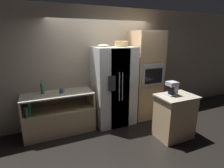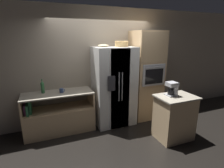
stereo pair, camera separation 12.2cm
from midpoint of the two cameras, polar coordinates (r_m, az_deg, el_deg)
The scene contains 11 objects.
ground_plane at distance 4.47m, azimuth -1.99°, elevation -13.00°, with size 20.00×20.00×0.00m, color black.
wall_back at distance 4.43m, azimuth -4.39°, elevation 5.93°, with size 12.00×0.06×2.80m.
counter_left at distance 4.21m, azimuth -17.62°, elevation -10.61°, with size 1.51×0.60×0.92m.
refrigerator at distance 4.23m, azimuth -0.19°, elevation -0.81°, with size 0.95×0.76×1.89m.
wall_oven at distance 4.63m, azimuth 10.02°, elevation 2.78°, with size 0.75×0.73×2.26m.
island_counter at distance 3.98m, azimuth 18.88°, elevation -10.00°, with size 0.79×0.58×0.95m.
wicker_basket at distance 4.17m, azimuth 2.17°, elevation 13.05°, with size 0.32×0.32×0.13m.
fruit_bowl at distance 4.08m, azimuth -3.73°, elevation 12.41°, with size 0.26×0.26×0.06m.
bottle_tall at distance 4.05m, azimuth -22.64°, elevation -1.11°, with size 0.07×0.07×0.31m.
mug at distance 3.98m, azimuth -17.00°, elevation -2.18°, with size 0.12×0.09×0.09m.
coffee_maker at distance 3.77m, azimuth 18.29°, elevation -1.19°, with size 0.20×0.19×0.28m.
Camera 1 is at (-1.49, -3.64, 2.12)m, focal length 28.00 mm.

